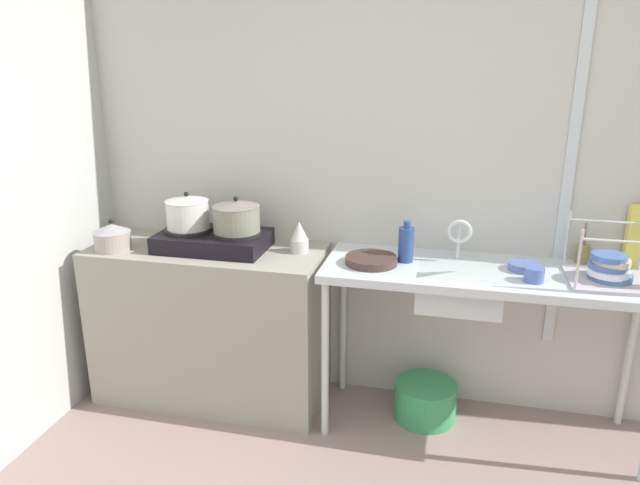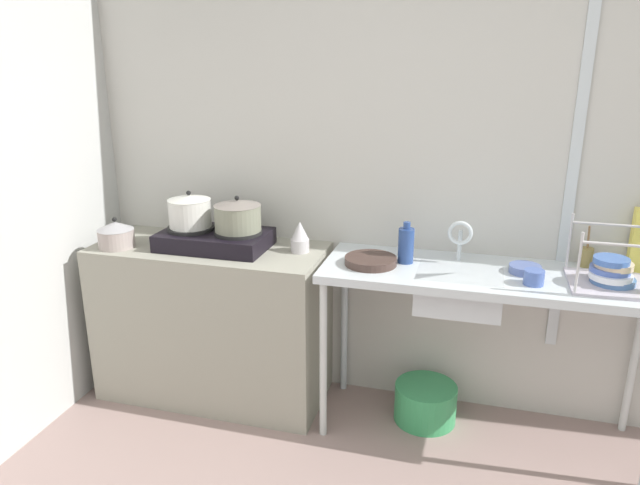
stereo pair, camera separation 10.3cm
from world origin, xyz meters
name	(u,v)px [view 2 (the right image)]	position (x,y,z in m)	size (l,w,h in m)	color
wall_back	(494,149)	(0.00, 1.82, 1.38)	(4.97, 0.10, 2.75)	beige
wall_metal_strip	(579,124)	(0.36, 1.76, 1.51)	(0.05, 0.01, 2.20)	silver
counter_concrete	(213,322)	(-1.39, 1.51, 0.43)	(1.21, 0.52, 0.86)	gray
counter_sink	(487,286)	(0.02, 1.51, 0.79)	(1.53, 0.52, 0.86)	silver
stove	(215,239)	(-1.35, 1.51, 0.91)	(0.55, 0.34, 0.10)	black
pot_on_left_burner	(190,211)	(-1.49, 1.51, 1.04)	(0.22, 0.22, 0.19)	silver
pot_on_right_burner	(238,215)	(-1.22, 1.51, 1.04)	(0.24, 0.24, 0.18)	slate
pot_beside_stove	(116,234)	(-1.85, 1.38, 0.93)	(0.19, 0.19, 0.16)	#A49590
percolator	(300,237)	(-0.91, 1.56, 0.93)	(0.09, 0.09, 0.16)	beige
sink_basin	(459,291)	(-0.11, 1.47, 0.77)	(0.39, 0.29, 0.18)	silver
faucet	(460,235)	(-0.12, 1.61, 0.99)	(0.12, 0.07, 0.21)	silver
frying_pan	(371,261)	(-0.52, 1.47, 0.88)	(0.25, 0.25, 0.04)	#3E2D27
dish_rack	(611,274)	(0.53, 1.48, 0.91)	(0.34, 0.33, 0.27)	#B9B6B8
cup_by_rack	(534,277)	(0.21, 1.41, 0.89)	(0.09, 0.09, 0.07)	#4761AC
small_bowl_on_drainboard	(525,269)	(0.18, 1.55, 0.87)	(0.14, 0.14, 0.04)	#5264A1
bottle_by_sink	(406,245)	(-0.37, 1.54, 0.94)	(0.08, 0.08, 0.20)	navy
utensil_jar	(586,256)	(0.46, 1.72, 0.90)	(0.06, 0.06, 0.20)	olive
bucket_on_floor	(425,403)	(-0.23, 1.55, 0.10)	(0.32, 0.32, 0.20)	#359457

